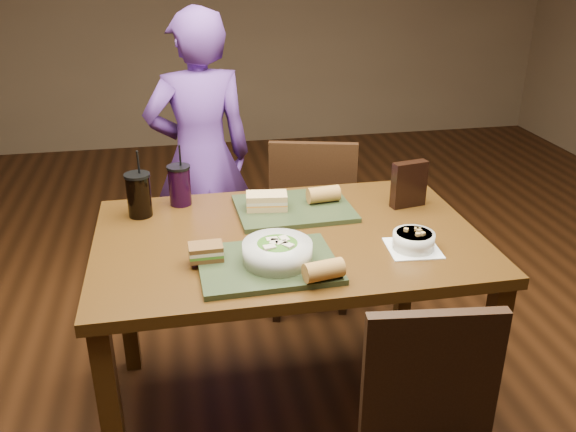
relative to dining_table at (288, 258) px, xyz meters
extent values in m
plane|color=#381C0B|center=(0.00, 0.00, -0.66)|extent=(6.00, 6.00, 0.00)
cube|color=#43280D|center=(-0.60, -0.38, -0.30)|extent=(0.06, 0.06, 0.71)
cube|color=#43280D|center=(0.60, -0.38, -0.30)|extent=(0.06, 0.06, 0.71)
cube|color=#43280D|center=(-0.60, 0.38, -0.30)|extent=(0.06, 0.06, 0.71)
cube|color=#43280D|center=(0.60, 0.38, -0.30)|extent=(0.06, 0.06, 0.71)
cube|color=#43280D|center=(0.00, 0.00, 0.07)|extent=(1.30, 0.85, 0.04)
cube|color=black|center=(0.25, -0.66, -0.04)|extent=(0.36, 0.08, 0.43)
cube|color=black|center=(0.22, 0.76, -0.25)|extent=(0.47, 0.47, 0.04)
cube|color=black|center=(0.22, 0.59, 0.00)|extent=(0.38, 0.13, 0.46)
cube|color=black|center=(0.06, 0.60, -0.46)|extent=(0.04, 0.04, 0.39)
cube|color=black|center=(0.39, 0.60, -0.46)|extent=(0.04, 0.04, 0.39)
cube|color=black|center=(0.06, 0.92, -0.46)|extent=(0.04, 0.04, 0.39)
cube|color=black|center=(0.39, 0.92, -0.46)|extent=(0.04, 0.04, 0.39)
imported|color=#60338D|center=(-0.24, 1.00, 0.05)|extent=(0.56, 0.41, 1.41)
cube|color=#26311A|center=(-0.10, -0.21, 0.10)|extent=(0.43, 0.33, 0.02)
cube|color=#26311A|center=(0.06, 0.20, 0.10)|extent=(0.43, 0.33, 0.02)
cylinder|color=silver|center=(-0.07, -0.21, 0.14)|extent=(0.21, 0.21, 0.06)
ellipsoid|color=#427219|center=(-0.07, -0.21, 0.15)|extent=(0.17, 0.17, 0.05)
cube|color=beige|center=(-0.10, -0.24, 0.18)|extent=(0.04, 0.03, 0.01)
cube|color=beige|center=(-0.06, -0.22, 0.18)|extent=(0.04, 0.03, 0.01)
cube|color=beige|center=(-0.05, -0.20, 0.18)|extent=(0.03, 0.04, 0.01)
cube|color=beige|center=(-0.09, -0.19, 0.18)|extent=(0.04, 0.03, 0.01)
cube|color=beige|center=(-0.08, -0.21, 0.18)|extent=(0.04, 0.04, 0.01)
cube|color=beige|center=(-0.05, -0.24, 0.18)|extent=(0.04, 0.04, 0.01)
cube|color=white|center=(0.38, -0.18, 0.09)|extent=(0.18, 0.18, 0.00)
cylinder|color=silver|center=(0.38, -0.18, 0.12)|extent=(0.14, 0.14, 0.05)
cylinder|color=black|center=(0.38, -0.18, 0.14)|extent=(0.12, 0.12, 0.01)
cube|color=#B28947|center=(0.40, -0.17, 0.15)|extent=(0.02, 0.02, 0.01)
cube|color=#B28947|center=(0.40, -0.18, 0.15)|extent=(0.02, 0.02, 0.01)
cube|color=#B28947|center=(0.36, -0.16, 0.15)|extent=(0.02, 0.02, 0.01)
cube|color=#B28947|center=(0.38, -0.20, 0.15)|extent=(0.01, 0.01, 0.01)
cube|color=#B28947|center=(0.40, -0.20, 0.15)|extent=(0.02, 0.02, 0.01)
cube|color=#B28947|center=(0.39, -0.16, 0.15)|extent=(0.02, 0.02, 0.01)
cube|color=#593819|center=(-0.29, -0.16, 0.12)|extent=(0.11, 0.07, 0.01)
cube|color=#3F721E|center=(-0.29, -0.16, 0.13)|extent=(0.11, 0.07, 0.01)
cube|color=beige|center=(-0.29, -0.16, 0.14)|extent=(0.11, 0.07, 0.01)
cube|color=#593819|center=(-0.29, -0.16, 0.15)|extent=(0.11, 0.07, 0.01)
cube|color=tan|center=(-0.04, 0.19, 0.12)|extent=(0.16, 0.10, 0.02)
cube|color=orange|center=(-0.04, 0.19, 0.13)|extent=(0.16, 0.10, 0.01)
cube|color=beige|center=(-0.04, 0.19, 0.14)|extent=(0.16, 0.10, 0.01)
cube|color=tan|center=(-0.04, 0.19, 0.16)|extent=(0.16, 0.10, 0.02)
cylinder|color=#AD7533|center=(0.04, -0.34, 0.14)|extent=(0.12, 0.08, 0.06)
cylinder|color=#AD7533|center=(0.18, 0.22, 0.14)|extent=(0.13, 0.07, 0.06)
cylinder|color=black|center=(-0.50, 0.26, 0.17)|extent=(0.09, 0.09, 0.15)
cylinder|color=black|center=(-0.50, 0.26, 0.25)|extent=(0.09, 0.09, 0.01)
cylinder|color=black|center=(-0.49, 0.26, 0.29)|extent=(0.01, 0.02, 0.10)
cylinder|color=black|center=(-0.35, 0.34, 0.16)|extent=(0.08, 0.08, 0.14)
cylinder|color=black|center=(-0.35, 0.34, 0.24)|extent=(0.09, 0.09, 0.01)
cylinder|color=black|center=(-0.34, 0.34, 0.28)|extent=(0.01, 0.02, 0.09)
cube|color=black|center=(0.49, 0.16, 0.18)|extent=(0.14, 0.06, 0.17)
camera|label=1|loc=(-0.35, -1.83, 1.00)|focal=38.00mm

